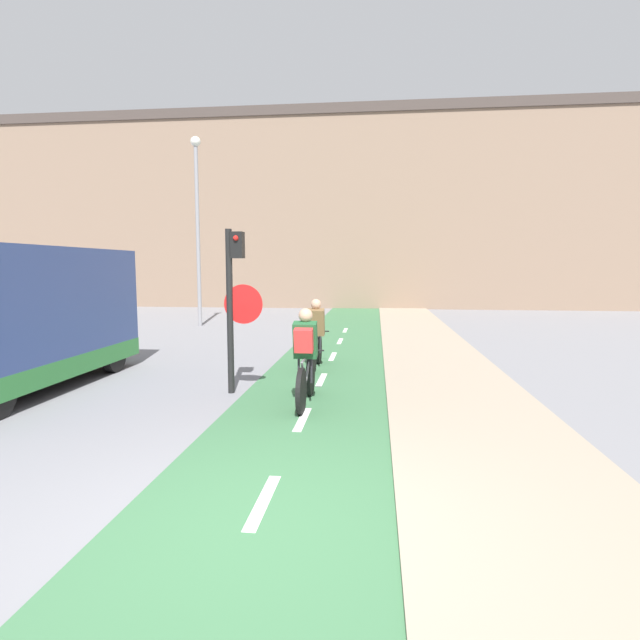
{
  "coord_description": "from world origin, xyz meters",
  "views": [
    {
      "loc": [
        1.01,
        -3.81,
        2.17
      ],
      "look_at": [
        0.0,
        5.23,
        1.2
      ],
      "focal_mm": 28.0,
      "sensor_mm": 36.0,
      "label": 1
    }
  ],
  "objects_px": {
    "traffic_light_pole": "(235,292)",
    "cyclist_far": "(316,338)",
    "street_lamp_far": "(197,212)",
    "van": "(13,321)",
    "cyclist_near": "(306,360)"
  },
  "relations": [
    {
      "from": "traffic_light_pole",
      "to": "van",
      "type": "bearing_deg",
      "value": -176.48
    },
    {
      "from": "street_lamp_far",
      "to": "cyclist_far",
      "type": "xyz_separation_m",
      "value": [
        5.17,
        -7.24,
        -3.47
      ]
    },
    {
      "from": "van",
      "to": "cyclist_near",
      "type": "bearing_deg",
      "value": -4.46
    },
    {
      "from": "cyclist_near",
      "to": "cyclist_far",
      "type": "xyz_separation_m",
      "value": [
        -0.17,
        2.83,
        -0.05
      ]
    },
    {
      "from": "cyclist_near",
      "to": "cyclist_far",
      "type": "bearing_deg",
      "value": 93.51
    },
    {
      "from": "cyclist_near",
      "to": "van",
      "type": "bearing_deg",
      "value": 175.54
    },
    {
      "from": "street_lamp_far",
      "to": "cyclist_near",
      "type": "xyz_separation_m",
      "value": [
        5.34,
        -10.07,
        -3.42
      ]
    },
    {
      "from": "street_lamp_far",
      "to": "cyclist_far",
      "type": "bearing_deg",
      "value": -54.48
    },
    {
      "from": "traffic_light_pole",
      "to": "cyclist_far",
      "type": "bearing_deg",
      "value": 62.65
    },
    {
      "from": "traffic_light_pole",
      "to": "van",
      "type": "xyz_separation_m",
      "value": [
        -3.91,
        -0.24,
        -0.51
      ]
    },
    {
      "from": "traffic_light_pole",
      "to": "street_lamp_far",
      "type": "distance_m",
      "value": 10.53
    },
    {
      "from": "cyclist_far",
      "to": "van",
      "type": "xyz_separation_m",
      "value": [
        -5.04,
        -2.42,
        0.57
      ]
    },
    {
      "from": "street_lamp_far",
      "to": "van",
      "type": "xyz_separation_m",
      "value": [
        0.13,
        -9.66,
        -2.9
      ]
    },
    {
      "from": "traffic_light_pole",
      "to": "street_lamp_far",
      "type": "xyz_separation_m",
      "value": [
        -4.04,
        9.42,
        2.39
      ]
    },
    {
      "from": "cyclist_far",
      "to": "van",
      "type": "height_order",
      "value": "van"
    }
  ]
}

